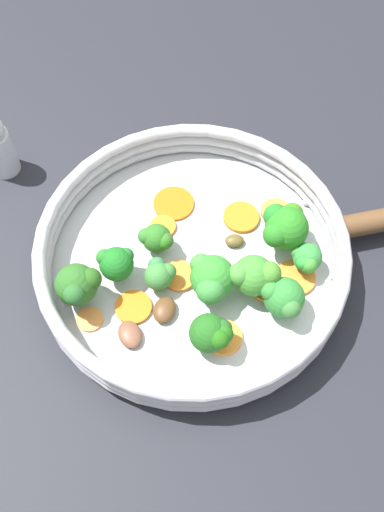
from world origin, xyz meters
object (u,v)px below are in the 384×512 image
object	(u,v)px
carrot_slice_4	(133,307)
carrot_slice_9	(241,217)
carrot_slice_3	(295,278)
carrot_slice_6	(163,227)
broccoli_floret_4	(116,263)
carrot_slice_8	(267,286)
broccoli_floret_9	(157,239)
broccoli_floret_1	(159,274)
broccoli_floret_0	(211,279)
carrot_slice_7	(179,276)
carrot_slice_1	(174,204)
broccoli_floret_5	(78,285)
carrot_slice_2	(223,337)
broccoli_floret_7	(212,334)
broccoli_floret_3	(283,298)
mushroom_piece_1	(130,334)
skillet	(192,266)
broccoli_floret_8	(284,226)
carrot_slice_5	(276,212)
broccoli_floret_2	(306,259)
carrot_slice_0	(90,319)
broccoli_floret_6	(254,275)
mushroom_piece_2	(234,241)
mushroom_piece_0	(164,310)

from	to	relation	value
carrot_slice_4	carrot_slice_9	bearing A→B (deg)	140.96
carrot_slice_3	carrot_slice_6	distance (m)	0.16
carrot_slice_4	broccoli_floret_4	bearing A→B (deg)	-148.12
carrot_slice_8	broccoli_floret_9	world-z (taller)	broccoli_floret_9
carrot_slice_4	broccoli_floret_1	xyz separation A→B (m)	(-0.03, 0.02, 0.02)
carrot_slice_9	broccoli_floret_0	size ratio (longest dim) A/B	0.75
carrot_slice_4	broccoli_floret_4	size ratio (longest dim) A/B	0.83
carrot_slice_7	carrot_slice_3	bearing A→B (deg)	96.23
carrot_slice_1	broccoli_floret_5	world-z (taller)	broccoli_floret_5
carrot_slice_2	broccoli_floret_1	bearing A→B (deg)	-126.72
carrot_slice_7	broccoli_floret_7	bearing A→B (deg)	30.66
broccoli_floret_1	broccoli_floret_4	size ratio (longest dim) A/B	0.76
carrot_slice_8	broccoli_floret_3	xyz separation A→B (m)	(0.02, 0.02, 0.02)
carrot_slice_2	mushroom_piece_1	size ratio (longest dim) A/B	1.23
carrot_slice_7	broccoli_floret_0	world-z (taller)	broccoli_floret_0
skillet	broccoli_floret_7	bearing A→B (deg)	18.90
broccoli_floret_8	carrot_slice_1	bearing A→B (deg)	-106.77
broccoli_floret_8	carrot_slice_2	bearing A→B (deg)	-23.24
carrot_slice_3	carrot_slice_5	world-z (taller)	same
broccoli_floret_8	broccoli_floret_9	xyz separation A→B (m)	(0.03, -0.14, -0.01)
carrot_slice_1	carrot_slice_7	xyz separation A→B (m)	(0.10, 0.02, 0.00)
carrot_slice_9	broccoli_floret_2	size ratio (longest dim) A/B	1.12
carrot_slice_3	carrot_slice_8	world-z (taller)	carrot_slice_3
carrot_slice_2	broccoli_floret_0	distance (m)	0.06
carrot_slice_0	broccoli_floret_6	xyz separation A→B (m)	(-0.06, 0.17, 0.03)
broccoli_floret_4	broccoli_floret_5	xyz separation A→B (m)	(0.03, -0.03, 0.00)
carrot_slice_3	broccoli_floret_0	xyz separation A→B (m)	(0.03, -0.09, 0.03)
carrot_slice_4	broccoli_floret_8	world-z (taller)	broccoli_floret_8
carrot_slice_9	carrot_slice_1	bearing A→B (deg)	-97.04
carrot_slice_7	broccoli_floret_8	xyz separation A→B (m)	(-0.06, 0.11, 0.03)
carrot_slice_3	carrot_slice_5	xyz separation A→B (m)	(-0.08, -0.03, -0.00)
skillet	broccoli_floret_0	xyz separation A→B (m)	(0.03, 0.02, 0.04)
skillet	broccoli_floret_7	distance (m)	0.10
broccoli_floret_1	broccoli_floret_6	xyz separation A→B (m)	(-0.00, 0.10, 0.01)
broccoli_floret_7	broccoli_floret_5	bearing A→B (deg)	-103.02
broccoli_floret_4	mushroom_piece_2	size ratio (longest dim) A/B	2.21
carrot_slice_4	mushroom_piece_0	world-z (taller)	mushroom_piece_0
broccoli_floret_4	broccoli_floret_5	world-z (taller)	broccoli_floret_5
carrot_slice_5	broccoli_floret_3	xyz separation A→B (m)	(0.12, 0.01, 0.02)
broccoli_floret_5	carrot_slice_4	bearing A→B (deg)	86.91
carrot_slice_5	broccoli_floret_6	bearing A→B (deg)	-11.51
carrot_slice_1	broccoli_floret_0	bearing A→B (deg)	26.84
skillet	carrot_slice_7	size ratio (longest dim) A/B	8.74
broccoli_floret_2	mushroom_piece_0	bearing A→B (deg)	-63.58
carrot_slice_2	carrot_slice_3	bearing A→B (deg)	138.23
carrot_slice_0	broccoli_floret_3	distance (m)	0.20
carrot_slice_8	carrot_slice_1	bearing A→B (deg)	-129.45
carrot_slice_0	mushroom_piece_0	xyz separation A→B (m)	(-0.02, 0.08, 0.01)
carrot_slice_3	broccoli_floret_7	distance (m)	0.12
carrot_slice_1	broccoli_floret_8	bearing A→B (deg)	73.23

